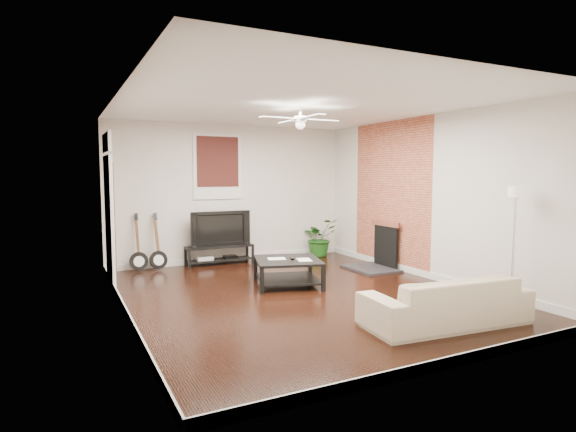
# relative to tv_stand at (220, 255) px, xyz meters

# --- Properties ---
(room) EXTENTS (5.01, 6.01, 2.81)m
(room) POSITION_rel_tv_stand_xyz_m (0.35, -2.78, 1.21)
(room) COLOR black
(room) RESTS_ON ground
(brick_accent) EXTENTS (0.02, 2.20, 2.80)m
(brick_accent) POSITION_rel_tv_stand_xyz_m (2.83, -1.78, 1.21)
(brick_accent) COLOR #B5553A
(brick_accent) RESTS_ON floor
(fireplace) EXTENTS (0.80, 1.10, 0.92)m
(fireplace) POSITION_rel_tv_stand_xyz_m (2.55, -1.78, 0.27)
(fireplace) COLOR black
(fireplace) RESTS_ON floor
(window_back) EXTENTS (1.00, 0.06, 1.30)m
(window_back) POSITION_rel_tv_stand_xyz_m (0.05, 0.19, 1.76)
(window_back) COLOR black
(window_back) RESTS_ON wall_back
(door_left) EXTENTS (0.08, 1.00, 2.50)m
(door_left) POSITION_rel_tv_stand_xyz_m (-2.11, -0.88, 1.06)
(door_left) COLOR white
(door_left) RESTS_ON wall_left
(tv_stand) EXTENTS (1.35, 0.36, 0.38)m
(tv_stand) POSITION_rel_tv_stand_xyz_m (0.00, 0.00, 0.00)
(tv_stand) COLOR black
(tv_stand) RESTS_ON floor
(tv) EXTENTS (1.21, 0.16, 0.70)m
(tv) POSITION_rel_tv_stand_xyz_m (0.00, 0.02, 0.54)
(tv) COLOR black
(tv) RESTS_ON tv_stand
(coffee_table) EXTENTS (1.27, 1.27, 0.43)m
(coffee_table) POSITION_rel_tv_stand_xyz_m (0.44, -2.18, 0.02)
(coffee_table) COLOR black
(coffee_table) RESTS_ON floor
(sofa) EXTENTS (2.09, 0.97, 0.59)m
(sofa) POSITION_rel_tv_stand_xyz_m (1.25, -4.80, 0.11)
(sofa) COLOR #BCAB8D
(sofa) RESTS_ON floor
(floor_lamp) EXTENTS (0.30, 0.30, 1.65)m
(floor_lamp) POSITION_rel_tv_stand_xyz_m (2.55, -4.70, 0.64)
(floor_lamp) COLOR silver
(floor_lamp) RESTS_ON floor
(potted_plant) EXTENTS (0.84, 0.76, 0.83)m
(potted_plant) POSITION_rel_tv_stand_xyz_m (2.27, -0.07, 0.22)
(potted_plant) COLOR #1C5317
(potted_plant) RESTS_ON floor
(guitar_left) EXTENTS (0.35, 0.26, 1.09)m
(guitar_left) POSITION_rel_tv_stand_xyz_m (-1.57, -0.03, 0.36)
(guitar_left) COLOR black
(guitar_left) RESTS_ON floor
(guitar_right) EXTENTS (0.37, 0.29, 1.09)m
(guitar_right) POSITION_rel_tv_stand_xyz_m (-1.22, -0.06, 0.36)
(guitar_right) COLOR black
(guitar_right) RESTS_ON floor
(ceiling_fan) EXTENTS (1.24, 1.24, 0.32)m
(ceiling_fan) POSITION_rel_tv_stand_xyz_m (0.35, -2.78, 2.41)
(ceiling_fan) COLOR white
(ceiling_fan) RESTS_ON ceiling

